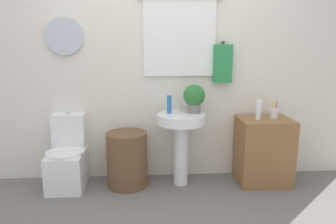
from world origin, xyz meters
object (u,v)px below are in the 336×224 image
object	(u,v)px
pedestal_sink	(181,132)
soap_bottle	(169,104)
toilet	(68,159)
lotion_bottle	(259,110)
laundry_hamper	(127,159)
wooden_cabinet	(263,151)
potted_plant	(194,97)
toothbrush_cup	(274,113)

from	to	relation	value
pedestal_sink	soap_bottle	bearing A→B (deg)	157.38
toilet	lotion_bottle	size ratio (longest dim) A/B	3.74
laundry_hamper	wooden_cabinet	distance (m)	1.46
lotion_bottle	potted_plant	bearing A→B (deg)	171.31
laundry_hamper	wooden_cabinet	size ratio (longest dim) A/B	0.82
soap_bottle	toilet	bearing A→B (deg)	-179.33
potted_plant	toothbrush_cup	world-z (taller)	potted_plant
wooden_cabinet	toothbrush_cup	xyz separation A→B (m)	(0.10, 0.02, 0.41)
laundry_hamper	pedestal_sink	world-z (taller)	pedestal_sink
wooden_cabinet	potted_plant	distance (m)	0.95
potted_plant	lotion_bottle	world-z (taller)	potted_plant
soap_bottle	toothbrush_cup	size ratio (longest dim) A/B	1.02
toilet	potted_plant	size ratio (longest dim) A/B	2.59
soap_bottle	lotion_bottle	bearing A→B (deg)	-5.62
laundry_hamper	pedestal_sink	xyz separation A→B (m)	(0.56, 0.00, 0.28)
pedestal_sink	lotion_bottle	world-z (taller)	lotion_bottle
toilet	pedestal_sink	size ratio (longest dim) A/B	1.00
toilet	soap_bottle	xyz separation A→B (m)	(1.07, 0.01, 0.57)
toothbrush_cup	toilet	bearing A→B (deg)	179.54
laundry_hamper	wooden_cabinet	xyz separation A→B (m)	(1.45, 0.00, 0.06)
laundry_hamper	potted_plant	bearing A→B (deg)	4.87
pedestal_sink	toothbrush_cup	xyz separation A→B (m)	(0.98, 0.02, 0.19)
toilet	lotion_bottle	world-z (taller)	lotion_bottle
lotion_bottle	toothbrush_cup	size ratio (longest dim) A/B	1.11
wooden_cabinet	potted_plant	xyz separation A→B (m)	(-0.75, 0.06, 0.58)
toilet	pedestal_sink	distance (m)	1.22
wooden_cabinet	toothbrush_cup	size ratio (longest dim) A/B	3.81
toilet	soap_bottle	size ratio (longest dim) A/B	4.07
potted_plant	toothbrush_cup	bearing A→B (deg)	-2.70
pedestal_sink	wooden_cabinet	bearing A→B (deg)	0.00
pedestal_sink	toothbrush_cup	size ratio (longest dim) A/B	4.14
pedestal_sink	potted_plant	xyz separation A→B (m)	(0.14, 0.06, 0.36)
toilet	toothbrush_cup	world-z (taller)	toothbrush_cup
toilet	toothbrush_cup	xyz separation A→B (m)	(2.17, -0.02, 0.47)
soap_bottle	lotion_bottle	size ratio (longest dim) A/B	0.92
toothbrush_cup	pedestal_sink	bearing A→B (deg)	-178.83
pedestal_sink	laundry_hamper	bearing A→B (deg)	180.00
laundry_hamper	lotion_bottle	size ratio (longest dim) A/B	2.81
potted_plant	lotion_bottle	size ratio (longest dim) A/B	1.44
toilet	laundry_hamper	distance (m)	0.62
lotion_bottle	toothbrush_cup	world-z (taller)	lotion_bottle
lotion_bottle	soap_bottle	bearing A→B (deg)	174.38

